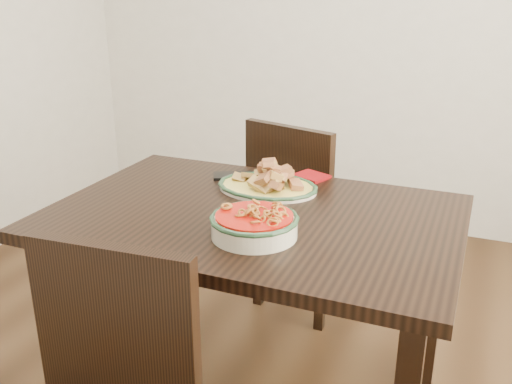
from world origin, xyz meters
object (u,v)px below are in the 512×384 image
at_px(fish_plate, 267,178).
at_px(noodle_bowl, 254,222).
at_px(chair_far, 301,208).
at_px(dining_table, 254,238).
at_px(smartphone, 234,176).

relative_size(fish_plate, noodle_bowl, 1.37).
distance_m(chair_far, fish_plate, 0.56).
xyz_separation_m(dining_table, chair_far, (-0.06, 0.68, -0.16)).
height_order(noodle_bowl, smartphone, noodle_bowl).
bearing_deg(smartphone, chair_far, 43.27).
xyz_separation_m(chair_far, noodle_bowl, (0.13, -0.85, 0.29)).
xyz_separation_m(fish_plate, noodle_bowl, (0.11, -0.37, -0.00)).
xyz_separation_m(chair_far, fish_plate, (0.03, -0.48, 0.30)).
relative_size(chair_far, noodle_bowl, 3.47).
bearing_deg(smartphone, fish_plate, -53.77).
height_order(fish_plate, smartphone, fish_plate).
distance_m(chair_far, noodle_bowl, 0.91).
distance_m(dining_table, chair_far, 0.70).
xyz_separation_m(chair_far, smartphone, (-0.14, -0.39, 0.26)).
distance_m(noodle_bowl, smartphone, 0.54).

